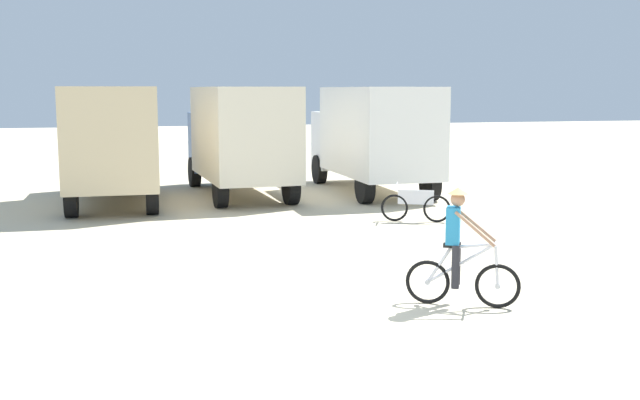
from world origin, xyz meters
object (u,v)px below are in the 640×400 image
box_truck_white_box (373,134)px  bicycle_spare (415,206)px  cyclist_orange_shirt (459,251)px  box_truck_tan_camper (112,139)px  box_truck_cream_rv (239,135)px

box_truck_white_box → bicycle_spare: 5.81m
cyclist_orange_shirt → box_truck_tan_camper: bearing=112.1°
box_truck_cream_rv → cyclist_orange_shirt: 13.15m
cyclist_orange_shirt → bicycle_spare: size_ratio=1.14×
box_truck_white_box → bicycle_spare: bearing=-98.0°
box_truck_tan_camper → bicycle_spare: 9.02m
box_truck_cream_rv → cyclist_orange_shirt: size_ratio=3.76×
box_truck_tan_camper → box_truck_white_box: size_ratio=1.01×
box_truck_tan_camper → box_truck_cream_rv: size_ratio=1.00×
box_truck_white_box → cyclist_orange_shirt: box_truck_white_box is taller
cyclist_orange_shirt → bicycle_spare: (2.22, 7.17, -0.45)m
box_truck_cream_rv → bicycle_spare: 6.97m
box_truck_tan_camper → cyclist_orange_shirt: box_truck_tan_camper is taller
box_truck_tan_camper → box_truck_cream_rv: 3.86m
box_truck_tan_camper → bicycle_spare: size_ratio=4.26×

